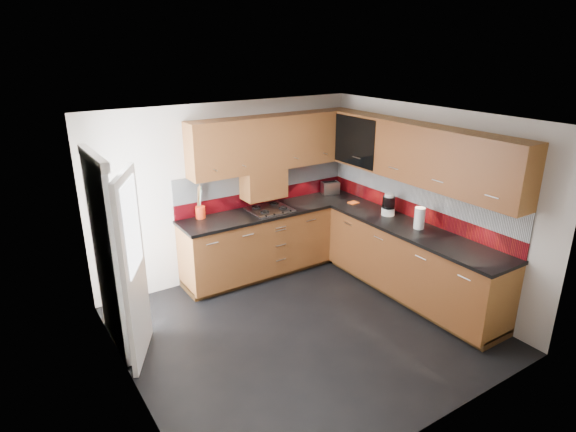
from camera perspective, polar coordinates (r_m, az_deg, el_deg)
room at (r=5.03m, az=2.01°, el=1.13°), size 4.00×3.80×2.64m
base_cabinets at (r=6.55m, az=5.97°, el=-4.32°), size 2.70×3.20×0.95m
countertop at (r=6.35m, az=6.10°, el=-0.42°), size 2.72×3.22×0.04m
backsplash at (r=6.56m, az=6.48°, el=2.90°), size 2.70×3.20×0.54m
upper_cabinets at (r=6.26m, az=7.23°, el=8.00°), size 2.50×3.20×0.72m
extractor_hood at (r=6.64m, az=-2.93°, el=3.85°), size 0.60×0.33×0.40m
glass_cabinet at (r=6.78m, az=8.83°, el=9.07°), size 0.32×0.80×0.66m
back_door at (r=5.17m, az=-19.54°, el=-5.07°), size 0.42×1.19×2.04m
gas_hob at (r=6.60m, az=-2.16°, el=0.80°), size 0.56×0.49×0.04m
utensil_pot at (r=6.38m, az=-10.36°, el=0.60°), size 0.13×0.13×0.45m
toaster at (r=7.34m, az=5.02°, el=3.35°), size 0.29×0.23×0.19m
food_processor at (r=6.52m, az=11.82°, el=1.24°), size 0.18×0.18×0.29m
paper_towel at (r=6.14m, az=15.32°, el=-0.25°), size 0.14×0.14×0.27m
orange_cloth at (r=6.95m, az=7.74°, el=1.57°), size 0.14×0.13×0.01m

